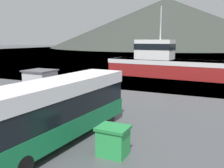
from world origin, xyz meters
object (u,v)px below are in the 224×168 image
storage_bin (113,141)px  dock_kiosk (41,83)px  fishing_boat (163,63)px  delivery_van (38,100)px  tour_bus (60,107)px

storage_bin → dock_kiosk: size_ratio=0.54×
fishing_boat → storage_bin: bearing=12.8°
delivery_van → tour_bus: bearing=-31.0°
tour_bus → fishing_boat: (-0.94, 26.83, 0.15)m
tour_bus → delivery_van: 4.64m
storage_bin → dock_kiosk: bearing=143.8°
tour_bus → dock_kiosk: tour_bus is taller
fishing_boat → dock_kiosk: 19.93m
tour_bus → fishing_boat: fishing_boat is taller
tour_bus → delivery_van: size_ratio=1.81×
fishing_boat → storage_bin: (4.34, -27.24, -1.32)m
delivery_van → storage_bin: size_ratio=3.89×
tour_bus → fishing_boat: 26.85m
storage_bin → dock_kiosk: 15.16m
delivery_van → dock_kiosk: bearing=132.1°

